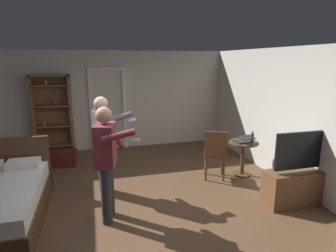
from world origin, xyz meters
TOP-DOWN VIEW (x-y plane):
  - ground_plane at (0.00, 0.00)m, footprint 7.38×7.38m
  - wall_back at (0.00, 3.41)m, footprint 6.22×0.12m
  - wall_right at (3.05, 0.00)m, footprint 0.12×6.95m
  - doorway_frame at (-0.11, 3.33)m, footprint 0.93×0.08m
  - bookshelf at (-1.45, 3.19)m, footprint 0.90×0.32m
  - tv_flatscreen at (2.69, -0.50)m, footprint 1.20×0.40m
  - side_table at (2.38, 0.78)m, footprint 0.60×0.60m
  - laptop at (2.35, 0.74)m, footprint 0.37×0.37m
  - bottle_on_table at (2.52, 0.70)m, footprint 0.06×0.06m
  - wooden_chair at (1.74, 0.73)m, footprint 0.54×0.54m
  - person_blue_shirt at (-0.36, -0.19)m, footprint 0.61×0.67m
  - person_striped_shirt at (-0.36, 0.71)m, footprint 0.72×0.57m
  - suitcase_dark at (-1.20, 2.30)m, footprint 0.58×0.42m

SIDE VIEW (x-z plane):
  - ground_plane at x=0.00m, z-range 0.00..0.00m
  - suitcase_dark at x=-1.20m, z-range 0.00..0.34m
  - tv_flatscreen at x=2.69m, z-range -0.25..0.96m
  - side_table at x=2.38m, z-range 0.12..0.82m
  - wooden_chair at x=1.74m, z-range 0.05..1.04m
  - laptop at x=2.35m, z-range 0.68..0.83m
  - bottle_on_table at x=2.52m, z-range 0.68..0.92m
  - person_blue_shirt at x=-0.36m, z-range 0.13..1.81m
  - person_striped_shirt at x=-0.36m, z-range 0.13..1.84m
  - bookshelf at x=-1.45m, z-range 0.07..2.04m
  - doorway_frame at x=-0.11m, z-range 0.16..2.29m
  - wall_back at x=0.00m, z-range 0.00..2.54m
  - wall_right at x=3.05m, z-range 0.00..2.54m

